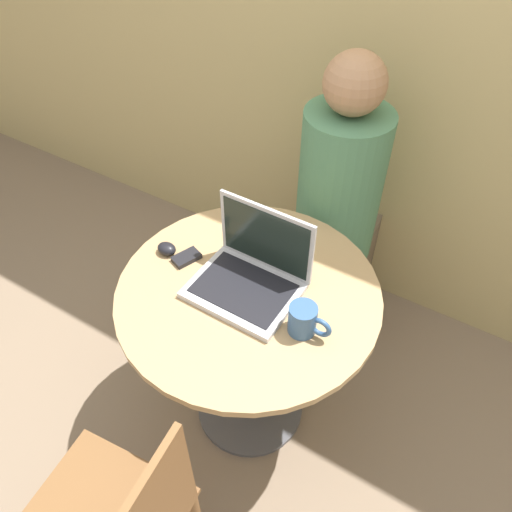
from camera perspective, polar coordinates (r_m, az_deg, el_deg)
name	(u,v)px	position (r m, az deg, el deg)	size (l,w,h in m)	color
ground_plane	(250,407)	(2.11, -0.66, -16.82)	(12.00, 12.00, 0.00)	#7F6B56
round_table	(249,324)	(1.65, -0.81, -7.77)	(0.81, 0.81, 0.72)	#4C4C51
laptop	(250,273)	(1.49, -0.64, -1.94)	(0.32, 0.25, 0.25)	#B7B7BC
cell_phone	(186,258)	(1.61, -7.95, -0.18)	(0.08, 0.10, 0.02)	black
computer_mouse	(168,248)	(1.64, -10.07, 0.93)	(0.06, 0.05, 0.04)	black
coffee_cup	(304,320)	(1.39, 5.53, -7.30)	(0.13, 0.08, 0.09)	#335684
person_seated	(337,222)	(2.05, 9.27, 3.85)	(0.34, 0.49, 1.24)	brown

